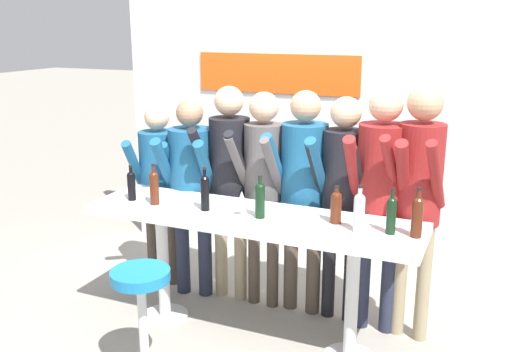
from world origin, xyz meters
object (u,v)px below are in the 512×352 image
(wine_glass_0, at_px, (242,198))
(person_center_left, at_px, (229,169))
(bar_stool, at_px, (142,308))
(wine_bottle_2, at_px, (205,191))
(wine_bottle_3, at_px, (260,199))
(wine_bottle_4, at_px, (336,206))
(person_right, at_px, (343,184))
(person_center_right, at_px, (304,178))
(person_far_right, at_px, (381,184))
(wine_bottle_5, at_px, (417,215))
(person_far_left, at_px, (159,176))
(wine_bottle_6, at_px, (391,213))
(tasting_table, at_px, (251,233))
(person_center, at_px, (263,174))
(wine_bottle_7, at_px, (131,184))
(person_rightmost, at_px, (419,183))
(wine_bottle_0, at_px, (359,211))
(person_left, at_px, (191,177))
(wine_bottle_1, at_px, (154,186))

(wine_glass_0, bearing_deg, person_center_left, 123.09)
(bar_stool, relative_size, wine_bottle_2, 2.42)
(wine_bottle_2, bearing_deg, wine_bottle_3, 0.74)
(wine_bottle_2, xyz_separation_m, wine_bottle_4, (0.92, 0.11, -0.02))
(wine_bottle_2, bearing_deg, person_right, 34.84)
(wine_glass_0, bearing_deg, wine_bottle_3, 5.19)
(person_center_right, relative_size, person_far_right, 0.97)
(wine_bottle_3, bearing_deg, wine_bottle_5, 2.86)
(person_far_left, height_order, wine_bottle_5, person_far_left)
(person_far_right, distance_m, wine_bottle_6, 0.51)
(wine_bottle_4, bearing_deg, tasting_table, -175.15)
(person_center, xyz_separation_m, wine_bottle_3, (0.21, -0.56, -0.01))
(tasting_table, relative_size, person_far_left, 1.50)
(tasting_table, xyz_separation_m, person_far_left, (-1.09, 0.53, 0.17))
(person_center, distance_m, wine_bottle_7, 1.01)
(wine_bottle_4, bearing_deg, person_rightmost, 42.12)
(tasting_table, height_order, person_rightmost, person_rightmost)
(person_right, xyz_separation_m, wine_bottle_5, (0.61, -0.53, 0.01))
(wine_bottle_0, bearing_deg, person_center_right, 134.18)
(person_far_right, relative_size, wine_bottle_0, 5.93)
(wine_bottle_0, height_order, wine_bottle_7, wine_bottle_0)
(person_left, relative_size, wine_bottle_3, 5.57)
(person_center, xyz_separation_m, wine_bottle_5, (1.24, -0.51, -0.00))
(person_center_left, distance_m, wine_glass_0, 0.70)
(wine_bottle_6, bearing_deg, wine_bottle_1, -177.41)
(tasting_table, distance_m, person_center_right, 0.64)
(person_far_left, height_order, wine_bottle_2, person_far_left)
(person_center_left, bearing_deg, person_center, -2.29)
(person_far_left, bearing_deg, wine_bottle_6, -26.44)
(wine_bottle_3, bearing_deg, person_far_right, 36.80)
(person_rightmost, height_order, wine_bottle_3, person_rightmost)
(wine_bottle_3, bearing_deg, tasting_table, 150.72)
(person_left, distance_m, wine_bottle_2, 0.66)
(person_center_left, bearing_deg, person_rightmost, -1.91)
(tasting_table, xyz_separation_m, person_far_right, (0.80, 0.48, 0.32))
(wine_bottle_7, bearing_deg, wine_bottle_5, 1.70)
(person_center, relative_size, wine_bottle_6, 5.86)
(person_far_left, distance_m, wine_bottle_2, 0.97)
(tasting_table, distance_m, person_center, 0.60)
(wine_bottle_4, bearing_deg, person_far_left, 164.14)
(person_far_left, relative_size, wine_bottle_7, 5.92)
(person_far_left, distance_m, wine_bottle_5, 2.28)
(wine_bottle_2, bearing_deg, person_center_right, 48.26)
(person_center_left, xyz_separation_m, person_rightmost, (1.48, -0.05, 0.06))
(wine_bottle_0, bearing_deg, person_center, 148.01)
(person_right, bearing_deg, person_far_left, -177.15)
(person_left, bearing_deg, wine_bottle_5, -23.74)
(bar_stool, bearing_deg, person_center_right, 63.67)
(person_right, distance_m, wine_bottle_1, 1.39)
(wine_bottle_0, bearing_deg, wine_bottle_7, -179.61)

